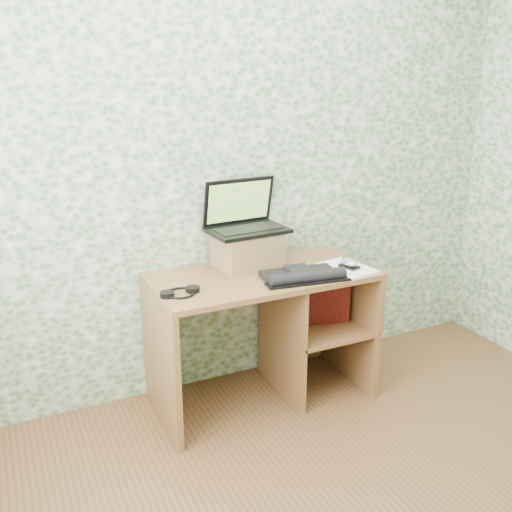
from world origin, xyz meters
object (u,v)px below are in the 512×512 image
keyboard (302,275)px  notepad (347,268)px  riser (247,249)px  laptop (244,218)px  desk (272,315)px

keyboard → notepad: keyboard is taller
riser → laptop: bearing=90.0°
riser → notepad: size_ratio=1.11×
desk → laptop: size_ratio=2.73×
desk → riser: (-0.10, 0.12, 0.37)m
laptop → notepad: bearing=-39.3°
riser → notepad: (0.47, -0.29, -0.09)m
desk → notepad: 0.49m
keyboard → notepad: bearing=11.8°
laptop → keyboard: 0.47m
laptop → notepad: laptop is taller
riser → notepad: riser is taller
laptop → keyboard: size_ratio=0.96×
desk → notepad: (0.37, -0.17, 0.28)m
riser → keyboard: (0.17, -0.31, -0.08)m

